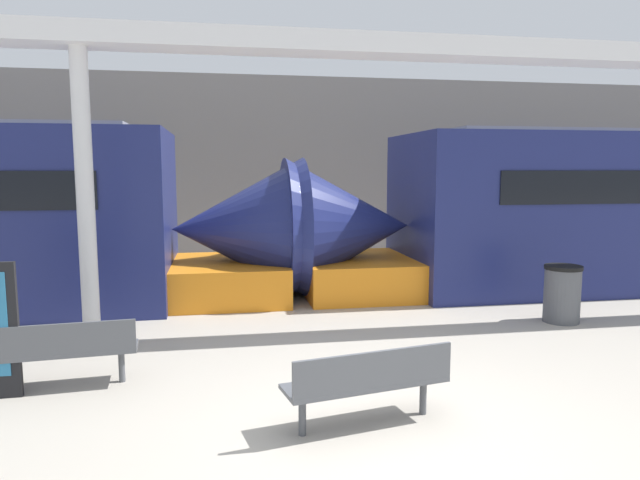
{
  "coord_description": "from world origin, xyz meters",
  "views": [
    {
      "loc": [
        -1.43,
        -4.75,
        2.41
      ],
      "look_at": [
        -0.02,
        3.28,
        1.4
      ],
      "focal_mm": 32.0,
      "sensor_mm": 36.0,
      "label": 1
    }
  ],
  "objects_px": {
    "trash_bin": "(562,294)",
    "support_column_near": "(86,201)",
    "bench_near": "(369,380)",
    "bench_far": "(50,349)"
  },
  "relations": [
    {
      "from": "support_column_near",
      "to": "bench_near",
      "type": "bearing_deg",
      "value": -44.35
    },
    {
      "from": "bench_near",
      "to": "trash_bin",
      "type": "xyz_separation_m",
      "value": [
        3.98,
        3.1,
        -0.01
      ]
    },
    {
      "from": "trash_bin",
      "to": "bench_near",
      "type": "bearing_deg",
      "value": -142.04
    },
    {
      "from": "bench_near",
      "to": "bench_far",
      "type": "xyz_separation_m",
      "value": [
        -3.19,
        1.47,
        0.0
      ]
    },
    {
      "from": "bench_near",
      "to": "bench_far",
      "type": "bearing_deg",
      "value": 144.05
    },
    {
      "from": "bench_near",
      "to": "trash_bin",
      "type": "bearing_deg",
      "value": 26.78
    },
    {
      "from": "bench_far",
      "to": "trash_bin",
      "type": "distance_m",
      "value": 7.35
    },
    {
      "from": "trash_bin",
      "to": "support_column_near",
      "type": "relative_size",
      "value": 0.23
    },
    {
      "from": "bench_far",
      "to": "trash_bin",
      "type": "height_order",
      "value": "trash_bin"
    },
    {
      "from": "trash_bin",
      "to": "support_column_near",
      "type": "xyz_separation_m",
      "value": [
        -7.07,
        -0.08,
        1.54
      ]
    }
  ]
}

